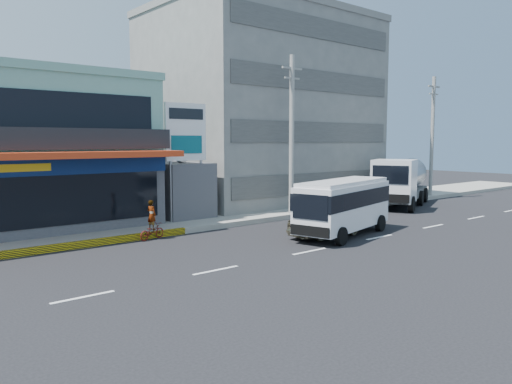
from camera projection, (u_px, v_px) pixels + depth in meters
ground at (310, 251)px, 21.74m from camera, size 120.00×120.00×0.00m
sidewalk at (257, 213)px, 32.16m from camera, size 70.00×5.00×0.30m
shop_building at (20, 156)px, 26.87m from camera, size 12.40×11.70×8.00m
concrete_building at (261, 113)px, 38.85m from camera, size 16.00×12.00×14.00m
gap_structure at (169, 191)px, 30.72m from camera, size 3.00×6.00×3.50m
satellite_dish at (177, 162)px, 29.77m from camera, size 1.50×1.50×0.15m
billboard at (186, 139)px, 27.94m from camera, size 2.60×0.18×6.90m
utility_pole_near at (292, 135)px, 30.69m from camera, size 1.60×0.30×10.00m
utility_pole_far at (432, 137)px, 40.90m from camera, size 1.60×0.30×10.00m
minibus at (343, 203)px, 25.25m from camera, size 7.07×3.71×2.82m
sedan at (325, 223)px, 24.99m from camera, size 4.15×1.68×1.41m
tanker_truck at (401, 181)px, 36.73m from camera, size 9.21×5.97×3.52m
motorcycle_rider at (152, 226)px, 24.31m from camera, size 1.60×0.93×1.94m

